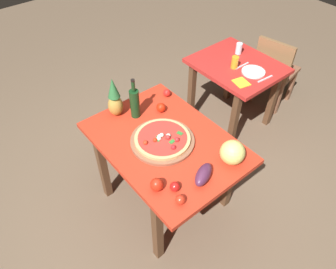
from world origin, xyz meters
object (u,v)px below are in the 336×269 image
knife_utensil (265,79)px  eggplant (203,174)px  pizza_board (163,141)px  drinking_glass_juice (235,62)px  dining_chair (274,69)px  fork_utensil (242,66)px  tomato_by_bottle (167,93)px  tomato_at_corner (180,200)px  bell_pepper (157,185)px  tomato_near_board (175,187)px  dinner_plate (253,72)px  napkin_folded (241,83)px  drinking_glass_water (239,48)px  display_table (165,149)px  pineapple_left (115,99)px  wine_bottle (135,103)px  background_table (235,75)px  pizza (163,139)px  melon (232,152)px  tomato_beside_pepper (161,108)px

knife_utensil → eggplant: bearing=-64.2°
pizza_board → drinking_glass_juice: bearing=106.7°
dining_chair → fork_utensil: bearing=77.6°
tomato_by_bottle → knife_utensil: size_ratio=0.36×
tomato_at_corner → bell_pepper: bearing=-165.0°
tomato_near_board → dinner_plate: 1.53m
fork_utensil → napkin_folded: 0.28m
eggplant → drinking_glass_water: (-0.93, 1.38, 0.01)m
eggplant → dinner_plate: bearing=116.2°
tomato_near_board → drinking_glass_water: (-0.88, 1.58, 0.02)m
display_table → eggplant: (0.43, -0.03, 0.14)m
pineapple_left → eggplant: pineapple_left is taller
tomato_near_board → fork_utensil: (-0.69, 1.43, -0.03)m
dining_chair → tomato_by_bottle: 1.46m
bell_pepper → napkin_folded: bell_pepper is taller
dinner_plate → drinking_glass_juice: bearing=-154.6°
wine_bottle → eggplant: size_ratio=1.74×
napkin_folded → tomato_near_board: bearing=-67.1°
dinner_plate → fork_utensil: (-0.14, 0.00, -0.00)m
background_table → bell_pepper: 1.66m
drinking_glass_water → napkin_folded: (0.36, -0.36, -0.05)m
drinking_glass_water → dinner_plate: bearing=-24.8°
eggplant → fork_utensil: eggplant is taller
tomato_at_corner → drinking_glass_water: 1.89m
eggplant → knife_utensil: 1.32m
pizza → bell_pepper: bearing=-43.9°
pizza_board → bell_pepper: size_ratio=4.99×
melon → tomato_beside_pepper: (-0.72, -0.05, -0.05)m
display_table → eggplant: bearing=-3.6°
wine_bottle → napkin_folded: wine_bottle is taller
eggplant → knife_utensil: bearing=110.7°
napkin_folded → bell_pepper: bearing=-71.5°
dinner_plate → fork_utensil: dinner_plate is taller
background_table → fork_utensil: (0.06, 0.00, 0.14)m
dining_chair → tomato_near_board: size_ratio=12.92×
pizza → tomato_beside_pepper: bearing=143.8°
knife_utensil → pizza_board: bearing=-83.3°
bell_pepper → tomato_by_bottle: bearing=137.1°
dining_chair → tomato_at_corner: 2.20m
tomato_near_board → tomato_beside_pepper: (-0.66, 0.41, 0.01)m
tomato_by_bottle → dining_chair: bearing=85.4°
pineapple_left → bell_pepper: pineapple_left is taller
wine_bottle → fork_utensil: 1.22m
wine_bottle → drinking_glass_water: (-0.13, 1.36, -0.08)m
tomato_by_bottle → knife_utensil: (0.38, 0.85, -0.03)m
pizza_board → drinking_glass_water: bearing=109.9°
pizza_board → dinner_plate: pizza_board is taller
fork_utensil → drinking_glass_juice: bearing=-109.6°
display_table → background_table: size_ratio=1.41×
tomato_at_corner → dinner_plate: bearing=113.9°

